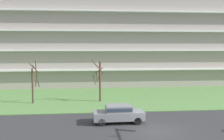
{
  "coord_description": "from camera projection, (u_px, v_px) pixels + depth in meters",
  "views": [
    {
      "loc": [
        -5.45,
        -20.08,
        6.58
      ],
      "look_at": [
        -2.89,
        6.0,
        4.35
      ],
      "focal_mm": 42.53,
      "sensor_mm": 36.0,
      "label": 1
    }
  ],
  "objects": [
    {
      "name": "apartment_building",
      "position": [
        116.0,
        41.0,
        48.16
      ],
      "size": [
        48.17,
        13.04,
        15.34
      ],
      "color": "#9E938C",
      "rests_on": "ground"
    },
    {
      "name": "tree_far_left",
      "position": [
        33.0,
        83.0,
        30.8
      ],
      "size": [
        1.02,
        1.48,
        5.08
      ],
      "color": "#423023",
      "rests_on": "ground"
    },
    {
      "name": "ground",
      "position": [
        156.0,
        131.0,
        21.01
      ],
      "size": [
        160.0,
        160.0,
        0.0
      ],
      "primitive_type": "plane",
      "color": "#2D2D30"
    },
    {
      "name": "grass_lawn_strip",
      "position": [
        128.0,
        97.0,
        34.89
      ],
      "size": [
        80.0,
        16.0,
        0.08
      ],
      "primitive_type": "cube",
      "color": "#547F42",
      "rests_on": "ground"
    },
    {
      "name": "tree_left",
      "position": [
        99.0,
        80.0,
        31.83
      ],
      "size": [
        1.51,
        1.73,
        5.14
      ],
      "color": "#4C3828",
      "rests_on": "ground"
    },
    {
      "name": "sedan_gray_near_left",
      "position": [
        119.0,
        113.0,
        23.15
      ],
      "size": [
        4.45,
        1.91,
        1.57
      ],
      "rotation": [
        0.0,
        0.0,
        3.17
      ],
      "color": "slate",
      "rests_on": "ground"
    }
  ]
}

